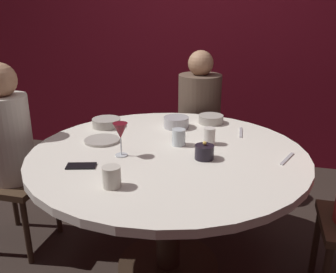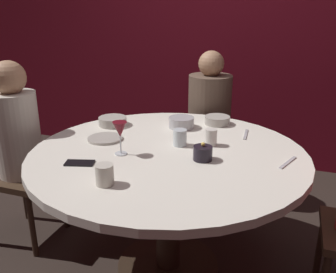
{
  "view_description": "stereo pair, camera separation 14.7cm",
  "coord_description": "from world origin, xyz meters",
  "px_view_note": "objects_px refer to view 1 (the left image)",
  "views": [
    {
      "loc": [
        0.45,
        -1.74,
        1.48
      ],
      "look_at": [
        0.0,
        0.0,
        0.84
      ],
      "focal_mm": 38.86,
      "sensor_mm": 36.0,
      "label": 1
    },
    {
      "loc": [
        0.59,
        -1.7,
        1.48
      ],
      "look_at": [
        0.0,
        0.0,
        0.84
      ],
      "focal_mm": 38.86,
      "sensor_mm": 36.0,
      "label": 2
    }
  ],
  "objects_px": {
    "wine_glass": "(120,132)",
    "cup_near_candle": "(209,136)",
    "bowl_serving_large": "(176,122)",
    "bowl_small_white": "(106,123)",
    "dining_table": "(168,174)",
    "candle_holder": "(204,152)",
    "cell_phone": "(81,166)",
    "cup_by_left_diner": "(179,137)",
    "dinner_plate": "(102,140)",
    "seated_diner_left": "(8,139)",
    "bowl_salad_center": "(211,119)",
    "seated_diner_back": "(199,109)",
    "cup_by_right_diner": "(112,177)"
  },
  "relations": [
    {
      "from": "wine_glass",
      "to": "cup_near_candle",
      "type": "xyz_separation_m",
      "value": [
        0.41,
        0.28,
        -0.08
      ]
    },
    {
      "from": "bowl_serving_large",
      "to": "bowl_small_white",
      "type": "bearing_deg",
      "value": -166.94
    },
    {
      "from": "dining_table",
      "to": "cup_near_candle",
      "type": "xyz_separation_m",
      "value": [
        0.2,
        0.16,
        0.18
      ]
    },
    {
      "from": "candle_holder",
      "to": "cell_phone",
      "type": "distance_m",
      "value": 0.61
    },
    {
      "from": "bowl_small_white",
      "to": "cup_by_left_diner",
      "type": "distance_m",
      "value": 0.56
    },
    {
      "from": "dining_table",
      "to": "candle_holder",
      "type": "xyz_separation_m",
      "value": [
        0.2,
        -0.06,
        0.17
      ]
    },
    {
      "from": "dinner_plate",
      "to": "bowl_small_white",
      "type": "height_order",
      "value": "bowl_small_white"
    },
    {
      "from": "bowl_serving_large",
      "to": "cup_by_left_diner",
      "type": "height_order",
      "value": "cup_by_left_diner"
    },
    {
      "from": "seated_diner_left",
      "to": "cell_phone",
      "type": "height_order",
      "value": "seated_diner_left"
    },
    {
      "from": "dining_table",
      "to": "cup_near_candle",
      "type": "relative_size",
      "value": 15.75
    },
    {
      "from": "bowl_small_white",
      "to": "dinner_plate",
      "type": "bearing_deg",
      "value": -71.86
    },
    {
      "from": "candle_holder",
      "to": "wine_glass",
      "type": "bearing_deg",
      "value": -170.7
    },
    {
      "from": "bowl_salad_center",
      "to": "bowl_small_white",
      "type": "height_order",
      "value": "bowl_small_white"
    },
    {
      "from": "seated_diner_back",
      "to": "candle_holder",
      "type": "bearing_deg",
      "value": 11.19
    },
    {
      "from": "seated_diner_back",
      "to": "cup_near_candle",
      "type": "relative_size",
      "value": 12.64
    },
    {
      "from": "bowl_small_white",
      "to": "cell_phone",
      "type": "bearing_deg",
      "value": -77.59
    },
    {
      "from": "dining_table",
      "to": "bowl_serving_large",
      "type": "distance_m",
      "value": 0.44
    },
    {
      "from": "wine_glass",
      "to": "cup_near_candle",
      "type": "height_order",
      "value": "wine_glass"
    },
    {
      "from": "dining_table",
      "to": "bowl_small_white",
      "type": "height_order",
      "value": "bowl_small_white"
    },
    {
      "from": "dinner_plate",
      "to": "bowl_serving_large",
      "type": "relative_size",
      "value": 1.25
    },
    {
      "from": "bowl_salad_center",
      "to": "bowl_small_white",
      "type": "bearing_deg",
      "value": -158.77
    },
    {
      "from": "dining_table",
      "to": "bowl_small_white",
      "type": "xyz_separation_m",
      "value": [
        -0.48,
        0.3,
        0.17
      ]
    },
    {
      "from": "cup_by_right_diner",
      "to": "wine_glass",
      "type": "bearing_deg",
      "value": 104.87
    },
    {
      "from": "dining_table",
      "to": "cup_by_left_diner",
      "type": "xyz_separation_m",
      "value": [
        0.04,
        0.1,
        0.18
      ]
    },
    {
      "from": "bowl_small_white",
      "to": "cup_by_right_diner",
      "type": "xyz_separation_m",
      "value": [
        0.36,
        -0.76,
        0.02
      ]
    },
    {
      "from": "dinner_plate",
      "to": "candle_holder",
      "type": "bearing_deg",
      "value": -9.4
    },
    {
      "from": "cell_phone",
      "to": "cup_by_left_diner",
      "type": "bearing_deg",
      "value": -60.24
    },
    {
      "from": "seated_diner_back",
      "to": "bowl_salad_center",
      "type": "relative_size",
      "value": 7.26
    },
    {
      "from": "seated_diner_left",
      "to": "seated_diner_back",
      "type": "height_order",
      "value": "seated_diner_left"
    },
    {
      "from": "wine_glass",
      "to": "dinner_plate",
      "type": "bearing_deg",
      "value": 137.65
    },
    {
      "from": "cell_phone",
      "to": "bowl_serving_large",
      "type": "distance_m",
      "value": 0.77
    },
    {
      "from": "seated_diner_left",
      "to": "cup_by_left_diner",
      "type": "bearing_deg",
      "value": 5.31
    },
    {
      "from": "cell_phone",
      "to": "wine_glass",
      "type": "bearing_deg",
      "value": -53.78
    },
    {
      "from": "bowl_salad_center",
      "to": "cup_by_left_diner",
      "type": "height_order",
      "value": "cup_by_left_diner"
    },
    {
      "from": "dining_table",
      "to": "cup_near_candle",
      "type": "height_order",
      "value": "cup_near_candle"
    },
    {
      "from": "bowl_serving_large",
      "to": "cup_by_right_diner",
      "type": "xyz_separation_m",
      "value": [
        -0.08,
        -0.86,
        0.01
      ]
    },
    {
      "from": "cell_phone",
      "to": "bowl_salad_center",
      "type": "height_order",
      "value": "bowl_salad_center"
    },
    {
      "from": "seated_diner_back",
      "to": "wine_glass",
      "type": "distance_m",
      "value": 1.13
    },
    {
      "from": "dining_table",
      "to": "bowl_serving_large",
      "type": "xyz_separation_m",
      "value": [
        -0.05,
        0.4,
        0.17
      ]
    },
    {
      "from": "seated_diner_back",
      "to": "cup_by_right_diner",
      "type": "relative_size",
      "value": 12.78
    },
    {
      "from": "dinner_plate",
      "to": "bowl_serving_large",
      "type": "height_order",
      "value": "bowl_serving_large"
    },
    {
      "from": "dinner_plate",
      "to": "bowl_salad_center",
      "type": "xyz_separation_m",
      "value": [
        0.55,
        0.51,
        0.02
      ]
    },
    {
      "from": "candle_holder",
      "to": "cup_near_candle",
      "type": "bearing_deg",
      "value": 91.96
    },
    {
      "from": "seated_diner_left",
      "to": "candle_holder",
      "type": "relative_size",
      "value": 12.31
    },
    {
      "from": "seated_diner_left",
      "to": "bowl_serving_large",
      "type": "height_order",
      "value": "seated_diner_left"
    },
    {
      "from": "dinner_plate",
      "to": "cup_near_candle",
      "type": "bearing_deg",
      "value": 10.82
    },
    {
      "from": "seated_diner_left",
      "to": "cup_by_right_diner",
      "type": "height_order",
      "value": "seated_diner_left"
    },
    {
      "from": "bowl_salad_center",
      "to": "cup_near_candle",
      "type": "bearing_deg",
      "value": -83.12
    },
    {
      "from": "cup_by_right_diner",
      "to": "bowl_serving_large",
      "type": "bearing_deg",
      "value": 84.93
    },
    {
      "from": "dinner_plate",
      "to": "bowl_serving_large",
      "type": "bearing_deg",
      "value": 45.82
    }
  ]
}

